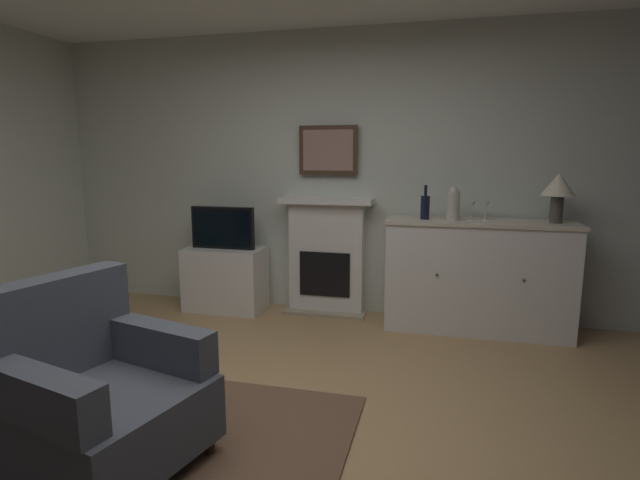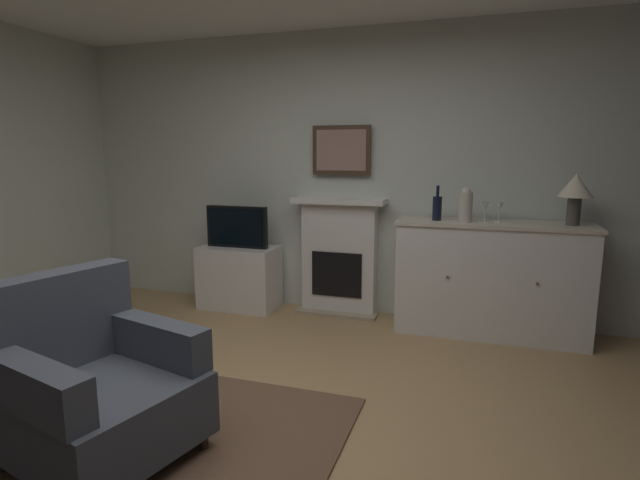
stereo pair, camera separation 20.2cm
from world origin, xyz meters
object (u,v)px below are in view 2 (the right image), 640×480
wine_bottle (437,208)px  vase_decorative (466,205)px  wine_glass_left (485,207)px  wine_glass_center (499,207)px  armchair (94,386)px  framed_picture (341,150)px  tv_set (237,227)px  fireplace_unit (339,256)px  tv_cabinet (239,277)px  sideboard_cabinet (490,279)px  table_lamp (576,189)px

wine_bottle → vase_decorative: size_ratio=1.03×
wine_glass_left → wine_glass_center: bearing=6.5°
wine_glass_center → armchair: (-1.91, -2.43, -0.70)m
framed_picture → tv_set: framed_picture is taller
wine_bottle → wine_glass_left: size_ratio=1.76×
fireplace_unit → wine_bottle: size_ratio=3.79×
tv_cabinet → tv_set: (0.00, -0.02, 0.50)m
sideboard_cabinet → wine_glass_left: wine_glass_left is taller
table_lamp → armchair: table_lamp is taller
wine_glass_center → table_lamp: bearing=-1.3°
wine_glass_center → framed_picture: bearing=171.4°
framed_picture → wine_glass_center: (1.39, -0.21, -0.46)m
wine_glass_left → armchair: (-1.80, -2.42, -0.70)m
sideboard_cabinet → table_lamp: bearing=0.0°
wine_bottle → armchair: wine_bottle is taller
table_lamp → wine_glass_left: bearing=180.0°
vase_decorative → tv_cabinet: 2.25m
vase_decorative → tv_cabinet: (-2.11, 0.06, -0.79)m
wine_glass_center → tv_set: 2.38m
sideboard_cabinet → framed_picture: bearing=170.7°
armchair → wine_glass_center: bearing=51.8°
sideboard_cabinet → tv_cabinet: (-2.33, 0.02, -0.17)m
wine_bottle → armchair: 2.86m
table_lamp → wine_glass_center: table_lamp is taller
table_lamp → wine_glass_left: size_ratio=2.42×
wine_glass_center → tv_set: (-2.37, -0.02, -0.27)m
wine_glass_left → armchair: wine_glass_left is taller
table_lamp → vase_decorative: bearing=-176.4°
tv_cabinet → tv_set: 0.51m
sideboard_cabinet → wine_bottle: bearing=-176.0°
tv_set → framed_picture: bearing=13.3°
fireplace_unit → framed_picture: framed_picture is taller
vase_decorative → armchair: (-1.65, -2.37, -0.71)m
vase_decorative → tv_set: size_ratio=0.45×
tv_set → wine_bottle: bearing=-0.7°
table_lamp → armchair: size_ratio=0.41×
fireplace_unit → tv_cabinet: size_ratio=1.47×
wine_bottle → wine_glass_left: bearing=4.8°
table_lamp → tv_set: size_ratio=0.65×
wine_bottle → armchair: size_ratio=0.30×
wine_bottle → table_lamp: bearing=1.8°
wine_glass_center → armchair: size_ratio=0.17×
fireplace_unit → wine_glass_center: size_ratio=6.67×
wine_glass_left → tv_set: size_ratio=0.27×
tv_cabinet → wine_bottle: bearing=-1.4°
vase_decorative → table_lamp: bearing=3.6°
tv_set → vase_decorative: bearing=-1.1°
table_lamp → vase_decorative: size_ratio=1.42×
table_lamp → wine_bottle: table_lamp is taller
vase_decorative → tv_cabinet: size_ratio=0.37×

